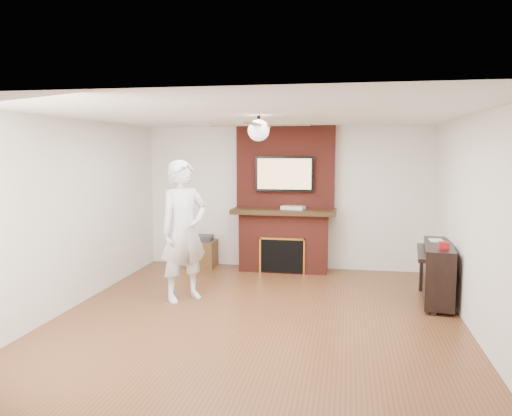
% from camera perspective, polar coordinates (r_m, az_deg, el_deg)
% --- Properties ---
extents(room_shell, '(5.36, 5.86, 2.86)m').
position_cam_1_polar(room_shell, '(6.12, 0.29, -1.19)').
color(room_shell, '#59321A').
rests_on(room_shell, ground).
extents(fireplace, '(1.78, 0.64, 2.50)m').
position_cam_1_polar(fireplace, '(8.65, 3.28, -0.60)').
color(fireplace, maroon).
rests_on(fireplace, ground).
extents(tv, '(1.00, 0.08, 0.60)m').
position_cam_1_polar(tv, '(8.55, 3.27, 3.92)').
color(tv, black).
rests_on(tv, fireplace).
extents(ceiling_fan, '(1.21, 1.21, 0.31)m').
position_cam_1_polar(ceiling_fan, '(6.07, 0.30, 8.98)').
color(ceiling_fan, black).
rests_on(ceiling_fan, room_shell).
extents(person, '(0.83, 0.85, 1.95)m').
position_cam_1_polar(person, '(6.96, -8.24, -2.60)').
color(person, silver).
rests_on(person, ground).
extents(side_table, '(0.51, 0.51, 0.57)m').
position_cam_1_polar(side_table, '(9.01, -6.22, -5.06)').
color(side_table, '#4F3416').
rests_on(side_table, ground).
extents(piano, '(0.60, 1.28, 0.91)m').
position_cam_1_polar(piano, '(7.30, 20.03, -6.81)').
color(piano, black).
rests_on(piano, ground).
extents(cable_box, '(0.43, 0.30, 0.06)m').
position_cam_1_polar(cable_box, '(8.53, 4.28, 0.05)').
color(cable_box, silver).
rests_on(cable_box, fireplace).
extents(candle_orange, '(0.07, 0.07, 0.10)m').
position_cam_1_polar(candle_orange, '(8.67, 2.30, -6.91)').
color(candle_orange, '#DB4519').
rests_on(candle_orange, ground).
extents(candle_green, '(0.07, 0.07, 0.09)m').
position_cam_1_polar(candle_green, '(8.63, 3.11, -7.02)').
color(candle_green, '#307832').
rests_on(candle_green, ground).
extents(candle_cream, '(0.07, 0.07, 0.11)m').
position_cam_1_polar(candle_cream, '(8.57, 4.35, -7.06)').
color(candle_cream, '#BEAF97').
rests_on(candle_cream, ground).
extents(candle_blue, '(0.06, 0.06, 0.07)m').
position_cam_1_polar(candle_blue, '(8.59, 4.02, -7.18)').
color(candle_blue, '#2F508E').
rests_on(candle_blue, ground).
extents(candle_orange_extra, '(0.07, 0.07, 0.10)m').
position_cam_1_polar(candle_orange_extra, '(8.64, 4.37, -6.98)').
color(candle_orange_extra, '#EA1B51').
rests_on(candle_orange_extra, ground).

